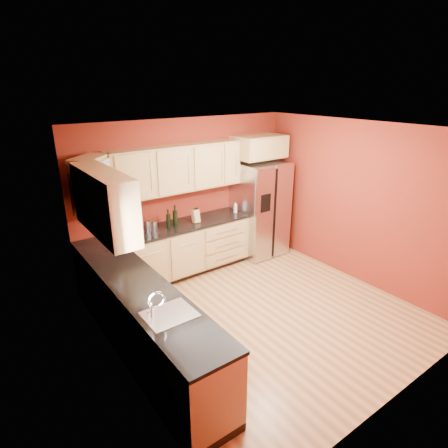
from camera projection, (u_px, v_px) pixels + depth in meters
The scene contains 23 objects.
floor at pixel (260, 313), 5.41m from camera, with size 4.00×4.00×0.00m, color olive.
ceiling at pixel (268, 129), 4.49m from camera, with size 4.00×4.00×0.00m, color silver.
wall_back at pixel (187, 195), 6.47m from camera, with size 4.00×0.04×2.60m, color maroon.
wall_front at pixel (409, 294), 3.43m from camera, with size 4.00×0.04×2.60m, color maroon.
wall_left at pixel (118, 271), 3.86m from camera, with size 0.04×4.00×2.60m, color maroon.
wall_right at pixel (357, 203), 6.05m from camera, with size 0.04×4.00×2.60m, color maroon.
base_cabinets_back at pixel (169, 254), 6.24m from camera, with size 2.90×0.60×0.88m, color #A2874F.
base_cabinets_left at pixel (151, 330), 4.32m from camera, with size 0.60×2.80×0.88m, color #A2874F.
countertop_back at pixel (168, 229), 6.07m from camera, with size 2.90×0.62×0.04m, color black.
countertop_left at pixel (148, 295), 4.17m from camera, with size 0.62×2.80×0.04m, color black.
upper_cabinets_back at pixel (178, 169), 6.02m from camera, with size 2.30×0.33×0.75m, color #A2874F.
upper_cabinets_left at pixel (104, 203), 4.31m from camera, with size 0.33×1.35×0.75m, color #A2874F.
corner_upper_cabinet at pixel (92, 184), 5.12m from camera, with size 0.62×0.33×0.75m, color #A2874F.
over_fridge_cabinet at pixel (259, 147), 6.72m from camera, with size 0.92×0.60×0.40m, color #A2874F.
refrigerator at pixel (259, 209), 7.07m from camera, with size 0.90×0.75×1.78m, color #BBBBC1.
window at pixel (138, 267), 3.40m from camera, with size 0.03×0.90×1.00m, color white.
sink_faucet at pixel (169, 302), 3.73m from camera, with size 0.50×0.42×0.30m, color white, non-canonical shape.
canister_left at pixel (154, 226), 5.90m from camera, with size 0.10×0.10×0.17m, color #BBBBC1.
canister_right at pixel (148, 226), 5.88m from camera, with size 0.11×0.11×0.18m, color #BBBBC1.
wine_bottle_a at pixel (175, 216), 6.08m from camera, with size 0.08×0.08×0.35m, color black, non-canonical shape.
wine_bottle_b at pixel (168, 219), 6.00m from camera, with size 0.07×0.07×0.31m, color black, non-canonical shape.
knife_block at pixel (196, 216), 6.27m from camera, with size 0.11×0.10×0.21m, color tan.
soap_dispenser at pixel (235, 207), 6.75m from camera, with size 0.06×0.06×0.19m, color silver.
Camera 1 is at (-3.12, -3.43, 3.11)m, focal length 30.00 mm.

